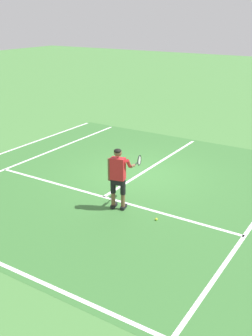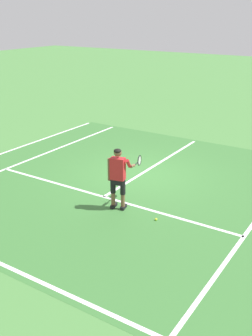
% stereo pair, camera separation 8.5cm
% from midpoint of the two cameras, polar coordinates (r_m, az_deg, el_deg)
% --- Properties ---
extents(ground_plane, '(80.00, 80.00, 0.00)m').
position_cam_midpoint_polar(ground_plane, '(13.34, 2.16, -0.95)').
color(ground_plane, '#477F3D').
extents(court_inner_surface, '(10.98, 10.70, 0.00)m').
position_cam_midpoint_polar(court_inner_surface, '(12.71, 0.33, -2.07)').
color(court_inner_surface, '#387033').
rests_on(court_inner_surface, ground).
extents(line_service, '(8.23, 0.10, 0.01)m').
position_cam_midpoint_polar(line_service, '(11.77, -2.95, -4.06)').
color(line_service, white).
rests_on(line_service, ground).
extents(line_centre_service, '(0.10, 6.40, 0.01)m').
position_cam_midpoint_polar(line_centre_service, '(14.28, 4.54, 0.54)').
color(line_centre_service, white).
rests_on(line_centre_service, ground).
extents(line_singles_left, '(0.10, 10.30, 0.01)m').
position_cam_midpoint_polar(line_singles_left, '(15.17, -12.89, 1.31)').
color(line_singles_left, white).
rests_on(line_singles_left, ground).
extents(line_doubles_left, '(0.10, 10.30, 0.01)m').
position_cam_midpoint_polar(line_doubles_left, '(16.15, -16.34, 2.18)').
color(line_doubles_left, white).
rests_on(line_doubles_left, ground).
extents(tennis_player, '(0.59, 1.20, 1.71)m').
position_cam_midpoint_polar(tennis_player, '(10.71, -0.84, -0.90)').
color(tennis_player, black).
rests_on(tennis_player, ground).
extents(tennis_ball_near_feet, '(0.07, 0.07, 0.07)m').
position_cam_midpoint_polar(tennis_ball_near_feet, '(10.50, 4.48, -7.21)').
color(tennis_ball_near_feet, '#CCE02D').
rests_on(tennis_ball_near_feet, ground).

